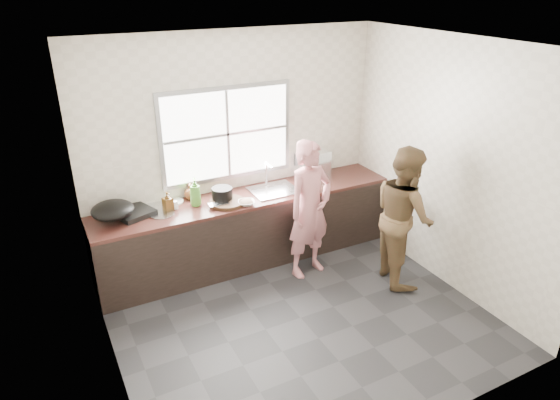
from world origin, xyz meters
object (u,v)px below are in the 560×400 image
bowl_crabs (307,189)px  pot_lid_left (162,214)px  black_pot (222,195)px  bowl_held (306,187)px  person_side (404,215)px  plate_food (174,202)px  bottle_brown_tall (168,202)px  dish_rack (310,164)px  woman (310,214)px  bottle_brown_short (190,192)px  glass_jar (175,205)px  cutting_board (227,202)px  burner (134,213)px  bowl_mince (246,203)px  pot_lid_right (152,206)px  wok (113,210)px  bottle_green (195,192)px

bowl_crabs → pot_lid_left: 1.72m
bowl_crabs → black_pot: (-1.00, 0.20, 0.05)m
bowl_held → black_pot: 1.03m
person_side → plate_food: bearing=74.3°
bowl_held → bottle_brown_tall: size_ratio=1.08×
black_pot → dish_rack: size_ratio=0.53×
woman → person_side: (0.86, -0.58, 0.04)m
bottle_brown_tall → bottle_brown_short: size_ratio=1.14×
glass_jar → dish_rack: (1.82, 0.16, 0.12)m
cutting_board → burner: 1.02m
person_side → dish_rack: (-0.41, 1.35, 0.23)m
bowl_mince → bottle_brown_short: 0.67m
bottle_brown_short → glass_jar: bearing=-143.7°
pot_lid_right → bowl_mince: bearing=-24.9°
person_side → pot_lid_right: bearing=77.0°
pot_lid_right → black_pot: bearing=-17.7°
person_side → plate_food: size_ratio=7.73×
pot_lid_left → pot_lid_right: same height
bowl_held → wok: bearing=175.6°
bowl_held → bottle_brown_tall: (-1.63, 0.20, 0.06)m
bottle_brown_short → plate_food: bearing=180.0°
cutting_board → bowl_mince: bowl_mince is taller
pot_lid_left → wok: bearing=174.7°
wok → bowl_held: bearing=-4.4°
pot_lid_right → dish_rack: bearing=-0.4°
bottle_green → bowl_mince: bearing=-26.2°
pot_lid_left → black_pot: bearing=0.7°
dish_rack → pot_lid_right: 2.04m
cutting_board → bottle_green: size_ratio=1.22×
plate_food → dish_rack: 1.79m
wok → pot_lid_right: size_ratio=1.69×
dish_rack → bowl_mince: bearing=-164.4°
plate_food → glass_jar: glass_jar is taller
bottle_green → black_pot: bearing=-8.8°
woman → black_pot: bearing=135.3°
bowl_crabs → bottle_brown_short: size_ratio=1.18×
bowl_crabs → wok: 2.21m
pot_lid_left → pot_lid_right: size_ratio=1.04×
bottle_green → bottle_brown_short: bearing=89.3°
bowl_held → black_pot: size_ratio=0.91×
glass_jar → pot_lid_right: size_ratio=0.36×
dish_rack → plate_food: bearing=173.7°
bowl_crabs → glass_jar: bearing=170.1°
burner → pot_lid_left: 0.30m
bottle_brown_tall → wok: size_ratio=0.45×
black_pot → bottle_brown_short: size_ratio=1.36×
bowl_crabs → wok: (-2.19, 0.24, 0.11)m
woman → bowl_mince: 0.72m
wok → dish_rack: size_ratio=1.00×
bottle_green → bottle_brown_tall: size_ratio=1.66×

